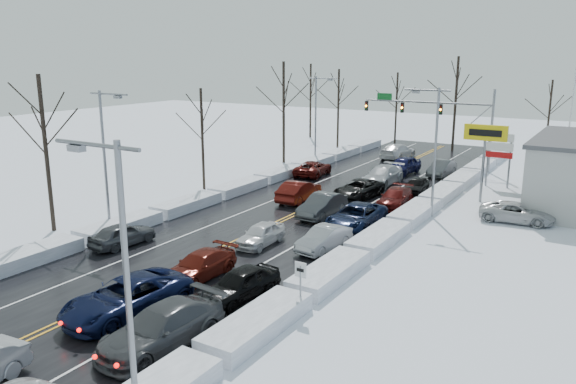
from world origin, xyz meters
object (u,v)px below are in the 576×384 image
Objects in this scene: traffic_signal_mast at (440,113)px; flagpole at (573,113)px; oncoming_car_0 at (299,201)px; tires_plus_sign at (485,138)px.

traffic_signal_mast is 1.33× the size of flagpole.
oncoming_car_0 is at bearing -128.64° from flagpole.
oncoming_car_0 is at bearing -105.10° from traffic_signal_mast.
oncoming_car_0 is (-5.15, -19.10, -5.48)m from traffic_signal_mast.
tires_plus_sign is 0.60× the size of flagpole.
traffic_signal_mast is 2.21× the size of tires_plus_sign.
traffic_signal_mast reaches higher than oncoming_car_0.
flagpole is 2.04× the size of oncoming_car_0.
flagpole is at bearing 71.56° from tires_plus_sign.
traffic_signal_mast is 11.90m from flagpole.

